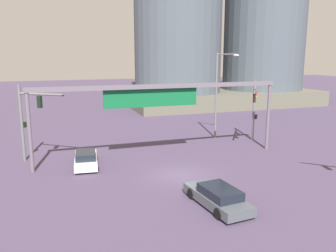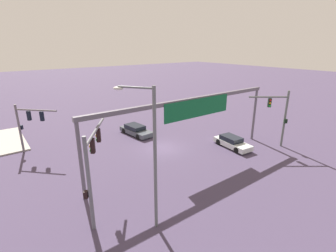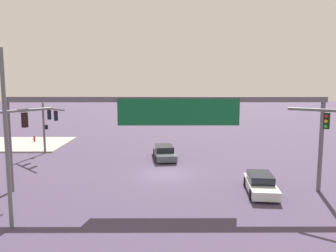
# 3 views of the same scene
# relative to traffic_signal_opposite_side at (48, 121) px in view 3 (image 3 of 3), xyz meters

# --- Properties ---
(ground_plane) EXTENTS (213.62, 213.62, 0.00)m
(ground_plane) POSITION_rel_traffic_signal_opposite_side_xyz_m (-11.69, 7.32, -3.48)
(ground_plane) COLOR #463953
(sidewalk_corner) EXTENTS (12.19, 9.33, 0.15)m
(sidewalk_corner) POSITION_rel_traffic_signal_opposite_side_xyz_m (6.16, -5.62, -3.40)
(sidewalk_corner) COLOR #AAA398
(sidewalk_corner) RESTS_ON ground
(traffic_signal_opposite_side) EXTENTS (3.25, 3.60, 5.19)m
(traffic_signal_opposite_side) POSITION_rel_traffic_signal_opposite_side_xyz_m (0.00, 0.00, 0.00)
(traffic_signal_opposite_side) COLOR slate
(traffic_signal_opposite_side) RESTS_ON ground
(streetlamp_curved_arm) EXTENTS (1.61, 2.13, 8.83)m
(streetlamp_curved_arm) POSITION_rel_traffic_signal_opposite_side_xyz_m (-3.87, 16.85, 1.60)
(streetlamp_curved_arm) COLOR slate
(streetlamp_curved_arm) RESTS_ON ground
(overhead_sign_gantry) EXTENTS (20.82, 0.43, 6.30)m
(overhead_sign_gantry) POSITION_rel_traffic_signal_opposite_side_xyz_m (-11.88, 11.52, 1.81)
(overhead_sign_gantry) COLOR #615965
(overhead_sign_gantry) RESTS_ON ground
(sedan_car_approaching) EXTENTS (2.34, 5.02, 1.21)m
(sedan_car_approaching) POSITION_rel_traffic_signal_opposite_side_xyz_m (-11.55, 1.61, -2.90)
(sedan_car_approaching) COLOR #484E55
(sedan_car_approaching) RESTS_ON ground
(sedan_car_waiting_far) EXTENTS (2.15, 4.60, 1.21)m
(sedan_car_waiting_far) POSITION_rel_traffic_signal_opposite_side_xyz_m (-17.96, 11.66, -2.90)
(sedan_car_waiting_far) COLOR silver
(sedan_car_waiting_far) RESTS_ON ground
(fire_hydrant_on_curb) EXTENTS (0.33, 0.22, 0.71)m
(fire_hydrant_on_curb) POSITION_rel_traffic_signal_opposite_side_xyz_m (4.23, -6.85, -2.99)
(fire_hydrant_on_curb) COLOR red
(fire_hydrant_on_curb) RESTS_ON sidewalk_corner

